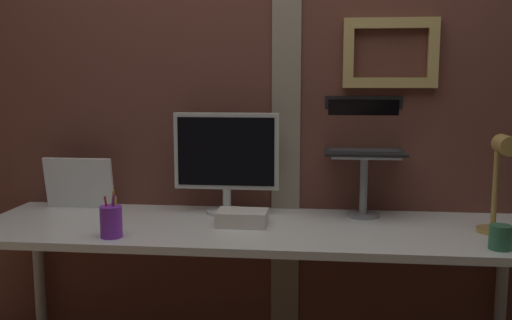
{
  "coord_description": "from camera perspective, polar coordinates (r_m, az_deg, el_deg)",
  "views": [
    {
      "loc": [
        0.23,
        -2.11,
        1.3
      ],
      "look_at": [
        -0.02,
        0.18,
        0.97
      ],
      "focal_mm": 39.79,
      "sensor_mm": 36.0,
      "label": 1
    }
  ],
  "objects": [
    {
      "name": "coffee_mug",
      "position": [
        2.13,
        23.43,
        -7.14
      ],
      "size": [
        0.11,
        0.08,
        0.08
      ],
      "color": "#33724C",
      "rests_on": "desk"
    },
    {
      "name": "pen_cup",
      "position": [
        2.16,
        -14.35,
        -6.0
      ],
      "size": [
        0.08,
        0.08,
        0.18
      ],
      "color": "purple",
      "rests_on": "desk"
    },
    {
      "name": "brick_wall_back",
      "position": [
        2.58,
        1.12,
        6.43
      ],
      "size": [
        3.34,
        0.16,
        2.45
      ],
      "color": "brown",
      "rests_on": "ground_plane"
    },
    {
      "name": "desk_lamp",
      "position": [
        2.26,
        23.37,
        -1.25
      ],
      "size": [
        0.12,
        0.2,
        0.38
      ],
      "color": "tan",
      "rests_on": "desk"
    },
    {
      "name": "desk",
      "position": [
        2.29,
        -0.28,
        -8.18
      ],
      "size": [
        2.22,
        0.65,
        0.72
      ],
      "color": "white",
      "rests_on": "ground_plane"
    },
    {
      "name": "paper_clutter_stack",
      "position": [
        2.27,
        -1.41,
        -5.84
      ],
      "size": [
        0.2,
        0.14,
        0.06
      ],
      "primitive_type": "cube",
      "rotation": [
        0.0,
        0.0,
        -0.01
      ],
      "color": "silver",
      "rests_on": "desk"
    },
    {
      "name": "laptop",
      "position": [
        2.48,
        10.77,
        2.32
      ],
      "size": [
        0.33,
        0.27,
        0.24
      ],
      "color": "black",
      "rests_on": "laptop_stand"
    },
    {
      "name": "monitor",
      "position": [
        2.44,
        -2.99,
        0.42
      ],
      "size": [
        0.45,
        0.18,
        0.44
      ],
      "color": "silver",
      "rests_on": "desk"
    },
    {
      "name": "laptop_stand",
      "position": [
        2.43,
        10.8,
        -1.47
      ],
      "size": [
        0.28,
        0.22,
        0.27
      ],
      "color": "gray",
      "rests_on": "desk"
    },
    {
      "name": "whiteboard_panel",
      "position": [
        2.67,
        -17.37,
        -2.23
      ],
      "size": [
        0.31,
        0.05,
        0.23
      ],
      "primitive_type": "cube",
      "rotation": [
        0.16,
        0.0,
        0.0
      ],
      "color": "white",
      "rests_on": "desk"
    }
  ]
}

